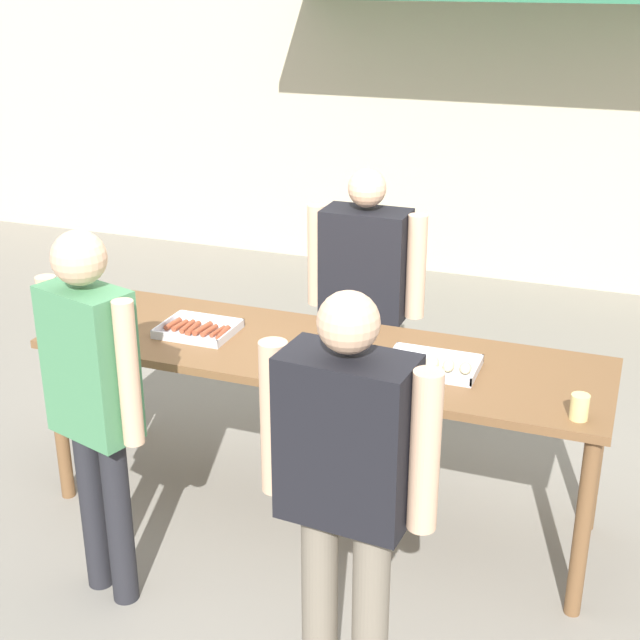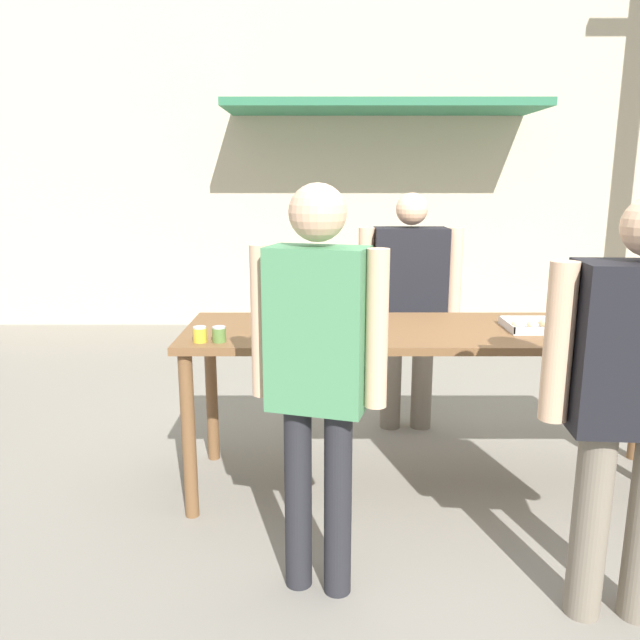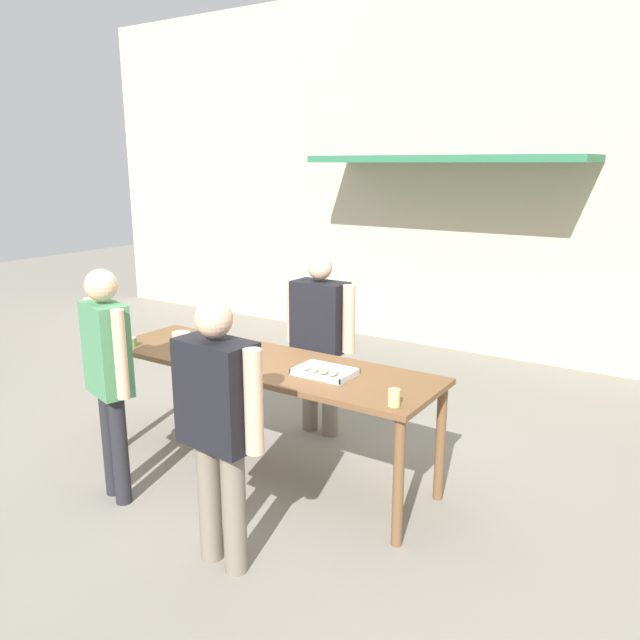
# 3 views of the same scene
# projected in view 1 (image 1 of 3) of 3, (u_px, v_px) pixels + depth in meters

# --- Properties ---
(ground_plane) EXTENTS (24.00, 24.00, 0.00)m
(ground_plane) POSITION_uv_depth(u_px,v_px,m) (320.00, 511.00, 4.57)
(ground_plane) COLOR gray
(building_facade_back) EXTENTS (12.00, 1.11, 4.50)m
(building_facade_back) POSITION_uv_depth(u_px,v_px,m) (494.00, 10.00, 7.19)
(building_facade_back) COLOR beige
(building_facade_back) RESTS_ON ground
(serving_table) EXTENTS (2.72, 0.80, 0.91)m
(serving_table) POSITION_uv_depth(u_px,v_px,m) (320.00, 367.00, 4.27)
(serving_table) COLOR brown
(serving_table) RESTS_ON ground
(food_tray_sausages) EXTENTS (0.37, 0.30, 0.04)m
(food_tray_sausages) POSITION_uv_depth(u_px,v_px,m) (198.00, 330.00, 4.42)
(food_tray_sausages) COLOR silver
(food_tray_sausages) RESTS_ON serving_table
(food_tray_buns) EXTENTS (0.41, 0.28, 0.06)m
(food_tray_buns) POSITION_uv_depth(u_px,v_px,m) (434.00, 365.00, 4.02)
(food_tray_buns) COLOR silver
(food_tray_buns) RESTS_ON serving_table
(condiment_jar_mustard) EXTENTS (0.07, 0.07, 0.08)m
(condiment_jar_mustard) POSITION_uv_depth(u_px,v_px,m) (66.00, 329.00, 4.37)
(condiment_jar_mustard) COLOR gold
(condiment_jar_mustard) RESTS_ON serving_table
(condiment_jar_ketchup) EXTENTS (0.07, 0.07, 0.08)m
(condiment_jar_ketchup) POSITION_uv_depth(u_px,v_px,m) (83.00, 331.00, 4.34)
(condiment_jar_ketchup) COLOR #567A38
(condiment_jar_ketchup) RESTS_ON serving_table
(beer_cup) EXTENTS (0.08, 0.08, 0.11)m
(beer_cup) POSITION_uv_depth(u_px,v_px,m) (580.00, 407.00, 3.57)
(beer_cup) COLOR #DBC67A
(beer_cup) RESTS_ON serving_table
(person_server_behind_table) EXTENTS (0.68, 0.26, 1.60)m
(person_server_behind_table) POSITION_uv_depth(u_px,v_px,m) (365.00, 286.00, 4.97)
(person_server_behind_table) COLOR #756B5B
(person_server_behind_table) RESTS_ON ground
(person_customer_holding_hotdog) EXTENTS (0.53, 0.30, 1.67)m
(person_customer_holding_hotdog) POSITION_uv_depth(u_px,v_px,m) (93.00, 388.00, 3.62)
(person_customer_holding_hotdog) COLOR #232328
(person_customer_holding_hotdog) RESTS_ON ground
(person_customer_with_cup) EXTENTS (0.67, 0.29, 1.63)m
(person_customer_with_cup) POSITION_uv_depth(u_px,v_px,m) (346.00, 472.00, 3.12)
(person_customer_with_cup) COLOR #756B5B
(person_customer_with_cup) RESTS_ON ground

